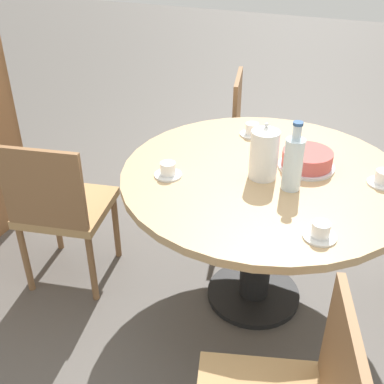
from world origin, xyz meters
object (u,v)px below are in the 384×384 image
(chair_b, at_px, (257,136))
(water_bottle, at_px, (293,162))
(chair_c, at_px, (61,207))
(cake_main, at_px, (307,160))
(cup_b, at_px, (383,179))
(coffee_pot, at_px, (265,153))
(cup_d, at_px, (168,171))
(cup_c, at_px, (320,232))
(cup_a, at_px, (252,130))

(chair_b, distance_m, water_bottle, 1.17)
(chair_c, relative_size, cake_main, 3.35)
(chair_b, bearing_deg, cup_b, -150.62)
(chair_c, xyz_separation_m, coffee_pot, (0.20, -0.95, 0.39))
(chair_c, xyz_separation_m, cup_d, (0.06, -0.56, 0.30))
(cup_b, bearing_deg, chair_c, 102.85)
(cake_main, relative_size, cup_d, 2.08)
(chair_b, relative_size, cup_d, 6.96)
(cake_main, bearing_deg, coffee_pot, 133.81)
(chair_b, distance_m, cup_d, 1.16)
(chair_b, xyz_separation_m, cup_d, (-1.12, 0.12, 0.30))
(coffee_pot, distance_m, cake_main, 0.24)
(cup_d, bearing_deg, cup_b, -72.67)
(cup_b, bearing_deg, cake_main, 85.27)
(water_bottle, bearing_deg, cup_c, -150.66)
(chair_b, bearing_deg, cake_main, -164.67)
(water_bottle, distance_m, cup_b, 0.41)
(coffee_pot, distance_m, water_bottle, 0.14)
(cup_b, bearing_deg, cup_a, 67.28)
(coffee_pot, height_order, cup_b, coffee_pot)
(cup_a, height_order, cup_b, same)
(water_bottle, bearing_deg, cup_b, -63.43)
(water_bottle, xyz_separation_m, cup_c, (-0.30, -0.17, -0.10))
(chair_c, bearing_deg, cup_a, -153.13)
(chair_c, height_order, cake_main, chair_c)
(chair_b, xyz_separation_m, coffee_pot, (-0.97, -0.27, 0.39))
(water_bottle, height_order, cake_main, water_bottle)
(water_bottle, bearing_deg, chair_c, 97.92)
(coffee_pot, bearing_deg, water_bottle, -110.57)
(cup_c, bearing_deg, water_bottle, 29.34)
(coffee_pot, distance_m, cup_d, 0.42)
(cup_a, distance_m, cup_c, 0.89)
(cup_a, relative_size, cup_d, 1.00)
(chair_c, relative_size, cup_b, 6.96)
(chair_b, xyz_separation_m, cup_c, (-1.33, -0.57, 0.30))
(chair_b, relative_size, chair_c, 1.00)
(coffee_pot, xyz_separation_m, cup_b, (0.13, -0.49, -0.09))
(coffee_pot, xyz_separation_m, cup_a, (0.40, 0.16, -0.09))
(chair_b, bearing_deg, coffee_pot, -176.94)
(water_bottle, relative_size, cake_main, 1.18)
(coffee_pot, xyz_separation_m, cup_c, (-0.35, -0.30, -0.09))
(water_bottle, xyz_separation_m, cup_a, (0.45, 0.29, -0.10))
(coffee_pot, distance_m, cup_c, 0.47)
(cup_b, relative_size, cup_d, 1.00)
(coffee_pot, xyz_separation_m, cake_main, (0.15, -0.16, -0.08))
(cup_d, bearing_deg, cup_c, -106.75)
(cup_a, bearing_deg, coffee_pot, -157.92)
(cup_b, xyz_separation_m, cup_c, (-0.48, 0.18, 0.00))
(cake_main, xyz_separation_m, cup_d, (-0.30, 0.55, -0.01))
(cup_a, bearing_deg, chair_b, 10.73)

